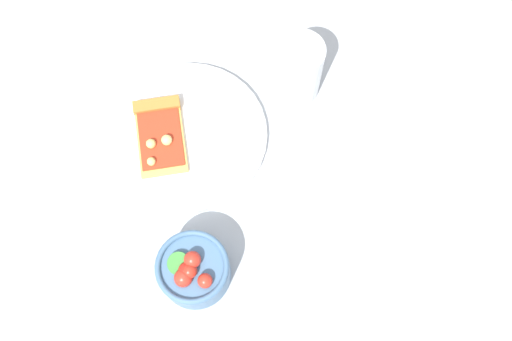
# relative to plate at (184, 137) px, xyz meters

# --- Properties ---
(ground_plane) EXTENTS (2.40, 2.40, 0.00)m
(ground_plane) POSITION_rel_plate_xyz_m (-0.00, 0.04, -0.01)
(ground_plane) COLOR #B2B7BC
(ground_plane) RESTS_ON ground
(plate) EXTENTS (0.26, 0.26, 0.01)m
(plate) POSITION_rel_plate_xyz_m (0.00, 0.00, 0.00)
(plate) COLOR white
(plate) RESTS_ON ground_plane
(pizza_slice_main) EXTENTS (0.10, 0.14, 0.02)m
(pizza_slice_main) POSITION_rel_plate_xyz_m (0.03, -0.02, 0.01)
(pizza_slice_main) COLOR #E5B256
(pizza_slice_main) RESTS_ON plate
(salad_bowl) EXTENTS (0.10, 0.10, 0.08)m
(salad_bowl) POSITION_rel_plate_xyz_m (0.06, 0.21, 0.03)
(salad_bowl) COLOR #4C7299
(salad_bowl) RESTS_ON ground_plane
(soda_glass) EXTENTS (0.07, 0.07, 0.12)m
(soda_glass) POSITION_rel_plate_xyz_m (-0.20, -0.02, 0.05)
(soda_glass) COLOR silver
(soda_glass) RESTS_ON ground_plane
(paper_napkin) EXTENTS (0.14, 0.14, 0.00)m
(paper_napkin) POSITION_rel_plate_xyz_m (-0.18, 0.22, -0.01)
(paper_napkin) COLOR white
(paper_napkin) RESTS_ON ground_plane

